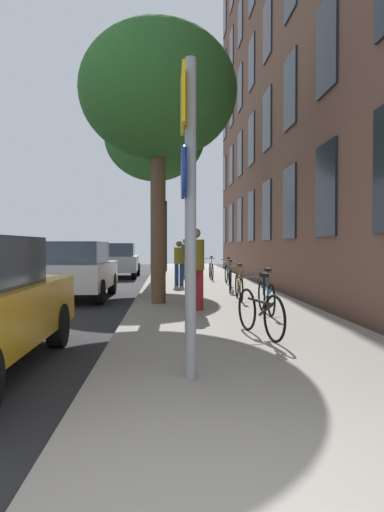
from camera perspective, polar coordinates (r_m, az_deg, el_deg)
The scene contains 19 objects.
ground_plane at distance 17.30m, azimuth -10.48°, elevation -3.77°, with size 41.80×41.80×0.00m, color #332D28.
road_asphalt at distance 17.70m, azimuth -17.25°, elevation -3.68°, with size 7.00×38.00×0.01m, color #232326.
sidewalk at distance 17.20m, azimuth 1.18°, elevation -3.58°, with size 4.20×38.00×0.12m, color gray.
building_facade at distance 19.13m, azimuth 10.15°, elevation 28.37°, with size 0.56×27.00×20.43m.
sign_post at distance 4.89m, azimuth -0.46°, elevation 7.61°, with size 0.16×0.60×3.35m.
traffic_light at distance 25.95m, azimuth -3.43°, elevation 4.04°, with size 0.43×0.24×3.88m.
tree_near at distance 11.87m, azimuth -4.17°, elevation 19.32°, with size 3.79×3.79×6.72m.
tree_far at distance 18.30m, azimuth -4.60°, elevation 14.07°, with size 3.80×3.80×7.10m.
bicycle_0 at distance 7.29m, azimuth 8.33°, elevation -6.71°, with size 0.54×1.66×0.98m.
bicycle_1 at distance 9.75m, azimuth 9.09°, elevation -4.82°, with size 0.42×1.60×0.94m.
bicycle_2 at distance 12.07m, azimuth 5.79°, elevation -3.64°, with size 0.42×1.64×0.94m.
bicycle_3 at distance 14.45m, azimuth 4.73°, elevation -2.76°, with size 0.45×1.76×0.97m.
bicycle_4 at distance 16.85m, azimuth 4.44°, elevation -2.16°, with size 0.42×1.77×0.99m.
bicycle_5 at distance 19.19m, azimuth 2.37°, elevation -1.77°, with size 0.42×1.75×0.97m.
pedestrian_0 at distance 10.02m, azimuth 0.38°, elevation -0.87°, with size 0.53×0.53×1.79m.
pedestrian_1 at distance 16.22m, azimuth -1.60°, elevation -0.50°, with size 0.49×0.49×1.57m.
pedestrian_2 at distance 20.85m, azimuth -0.86°, elevation 0.13°, with size 0.53×0.53×1.71m.
car_1 at distance 13.52m, azimuth -13.75°, elevation -1.63°, with size 1.78×4.10×1.62m.
car_2 at distance 22.24m, azimuth -8.99°, elevation -0.48°, with size 1.92×4.00×1.62m.
Camera 1 is at (-0.15, -2.09, 1.52)m, focal length 32.63 mm.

